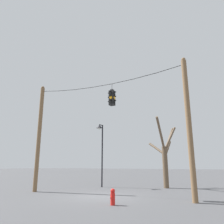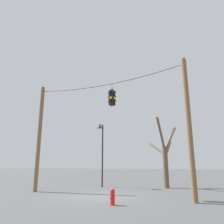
# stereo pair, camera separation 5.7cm
# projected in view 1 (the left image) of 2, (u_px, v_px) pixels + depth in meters

# --- Properties ---
(ground_plane) EXTENTS (200.00, 200.00, 0.00)m
(ground_plane) POSITION_uv_depth(u_px,v_px,m) (101.00, 197.00, 13.20)
(ground_plane) COLOR #4C4C4F
(utility_pole_left) EXTENTS (0.30, 0.30, 7.99)m
(utility_pole_left) POSITION_uv_depth(u_px,v_px,m) (39.00, 136.00, 16.52)
(utility_pole_left) COLOR brown
(utility_pole_left) RESTS_ON ground_plane
(utility_pole_right) EXTENTS (0.30, 0.30, 7.99)m
(utility_pole_right) POSITION_uv_depth(u_px,v_px,m) (189.00, 125.00, 11.88)
(utility_pole_right) COLOR brown
(utility_pole_right) RESTS_ON ground_plane
(span_wire) EXTENTS (10.84, 0.03, 0.44)m
(span_wire) POSITION_uv_depth(u_px,v_px,m) (102.00, 84.00, 14.98)
(span_wire) COLOR black
(traffic_light_near_left_pole) EXTENTS (0.58, 0.58, 1.50)m
(traffic_light_near_left_pole) POSITION_uv_depth(u_px,v_px,m) (112.00, 98.00, 14.40)
(traffic_light_near_left_pole) COLOR black
(street_lamp) EXTENTS (0.53, 0.92, 5.45)m
(street_lamp) POSITION_uv_depth(u_px,v_px,m) (101.00, 138.00, 19.55)
(street_lamp) COLOR black
(street_lamp) RESTS_ON ground_plane
(bare_tree) EXTENTS (2.57, 3.93, 5.69)m
(bare_tree) POSITION_uv_depth(u_px,v_px,m) (165.00, 156.00, 18.77)
(bare_tree) COLOR brown
(bare_tree) RESTS_ON ground_plane
(fire_hydrant) EXTENTS (0.22, 0.30, 0.75)m
(fire_hydrant) POSITION_uv_depth(u_px,v_px,m) (113.00, 197.00, 10.41)
(fire_hydrant) COLOR red
(fire_hydrant) RESTS_ON ground_plane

